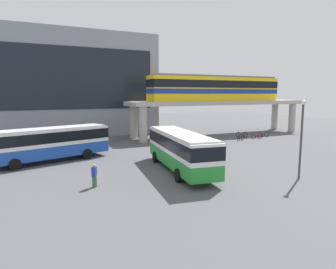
{
  "coord_description": "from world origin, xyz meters",
  "views": [
    {
      "loc": [
        -10.54,
        -20.08,
        6.36
      ],
      "look_at": [
        2.31,
        7.3,
        2.2
      ],
      "focal_mm": 31.44,
      "sensor_mm": 36.0,
      "label": 1
    }
  ],
  "objects_px": {
    "bicycle_black": "(242,134)",
    "bus_main": "(180,147)",
    "bicycle_brown": "(243,136)",
    "bus_secondary": "(50,141)",
    "pedestrian_waiting_near_stop": "(94,176)",
    "bicycle_green": "(263,134)",
    "station_building": "(58,85)",
    "bicycle_red": "(257,136)",
    "train": "(217,88)",
    "bicycle_blue": "(240,138)",
    "bicycle_silver": "(174,141)"
  },
  "relations": [
    {
      "from": "bicycle_black",
      "to": "bus_main",
      "type": "bearing_deg",
      "value": -142.28
    },
    {
      "from": "bicycle_black",
      "to": "bicycle_brown",
      "type": "height_order",
      "value": "same"
    },
    {
      "from": "bus_main",
      "to": "bus_secondary",
      "type": "relative_size",
      "value": 1.0
    },
    {
      "from": "bicycle_brown",
      "to": "pedestrian_waiting_near_stop",
      "type": "relative_size",
      "value": 1.1
    },
    {
      "from": "bus_secondary",
      "to": "bicycle_green",
      "type": "bearing_deg",
      "value": 7.9
    },
    {
      "from": "station_building",
      "to": "bus_main",
      "type": "xyz_separation_m",
      "value": [
        6.94,
        -27.94,
        -5.83
      ]
    },
    {
      "from": "bus_main",
      "to": "bicycle_black",
      "type": "relative_size",
      "value": 6.74
    },
    {
      "from": "bicycle_brown",
      "to": "bicycle_red",
      "type": "distance_m",
      "value": 1.97
    },
    {
      "from": "train",
      "to": "bicycle_black",
      "type": "relative_size",
      "value": 13.24
    },
    {
      "from": "bus_main",
      "to": "bicycle_green",
      "type": "distance_m",
      "value": 23.98
    },
    {
      "from": "train",
      "to": "bicycle_green",
      "type": "xyz_separation_m",
      "value": [
        5.36,
        -4.75,
        -6.95
      ]
    },
    {
      "from": "bicycle_black",
      "to": "station_building",
      "type": "bearing_deg",
      "value": 149.42
    },
    {
      "from": "station_building",
      "to": "bicycle_green",
      "type": "xyz_separation_m",
      "value": [
        27.47,
        -15.65,
        -7.46
      ]
    },
    {
      "from": "bus_main",
      "to": "bicycle_blue",
      "type": "height_order",
      "value": "bus_main"
    },
    {
      "from": "bicycle_green",
      "to": "pedestrian_waiting_near_stop",
      "type": "bearing_deg",
      "value": -153.77
    },
    {
      "from": "bicycle_black",
      "to": "train",
      "type": "bearing_deg",
      "value": 123.19
    },
    {
      "from": "station_building",
      "to": "train",
      "type": "bearing_deg",
      "value": -26.24
    },
    {
      "from": "bicycle_black",
      "to": "pedestrian_waiting_near_stop",
      "type": "xyz_separation_m",
      "value": [
        -24.89,
        -15.0,
        0.4
      ]
    },
    {
      "from": "bicycle_green",
      "to": "bicycle_red",
      "type": "bearing_deg",
      "value": -150.7
    },
    {
      "from": "bus_main",
      "to": "pedestrian_waiting_near_stop",
      "type": "bearing_deg",
      "value": -168.65
    },
    {
      "from": "bicycle_green",
      "to": "bicycle_silver",
      "type": "distance_m",
      "value": 14.92
    },
    {
      "from": "station_building",
      "to": "bus_main",
      "type": "bearing_deg",
      "value": -76.05
    },
    {
      "from": "station_building",
      "to": "bicycle_silver",
      "type": "xyz_separation_m",
      "value": [
        12.55,
        -15.45,
        -7.46
      ]
    },
    {
      "from": "station_building",
      "to": "train",
      "type": "distance_m",
      "value": 24.65
    },
    {
      "from": "bicycle_black",
      "to": "bicycle_silver",
      "type": "bearing_deg",
      "value": -175.03
    },
    {
      "from": "bicycle_black",
      "to": "bicycle_brown",
      "type": "relative_size",
      "value": 0.94
    },
    {
      "from": "bicycle_black",
      "to": "bicycle_green",
      "type": "height_order",
      "value": "same"
    },
    {
      "from": "bus_secondary",
      "to": "bicycle_brown",
      "type": "height_order",
      "value": "bus_secondary"
    },
    {
      "from": "bus_main",
      "to": "bicycle_red",
      "type": "relative_size",
      "value": 6.35
    },
    {
      "from": "bicycle_black",
      "to": "bicycle_red",
      "type": "bearing_deg",
      "value": -76.56
    },
    {
      "from": "train",
      "to": "bicycle_brown",
      "type": "distance_m",
      "value": 8.59
    },
    {
      "from": "station_building",
      "to": "train",
      "type": "relative_size",
      "value": 1.33
    },
    {
      "from": "station_building",
      "to": "bicycle_green",
      "type": "distance_m",
      "value": 32.49
    },
    {
      "from": "bicycle_blue",
      "to": "pedestrian_waiting_near_stop",
      "type": "xyz_separation_m",
      "value": [
        -22.42,
        -12.22,
        0.4
      ]
    },
    {
      "from": "train",
      "to": "pedestrian_waiting_near_stop",
      "type": "bearing_deg",
      "value": -140.64
    },
    {
      "from": "bus_secondary",
      "to": "bicycle_red",
      "type": "distance_m",
      "value": 27.87
    },
    {
      "from": "train",
      "to": "bicycle_brown",
      "type": "height_order",
      "value": "train"
    },
    {
      "from": "station_building",
      "to": "bicycle_brown",
      "type": "bearing_deg",
      "value": -33.78
    },
    {
      "from": "bus_secondary",
      "to": "bicycle_black",
      "type": "distance_m",
      "value": 27.64
    },
    {
      "from": "train",
      "to": "bicycle_blue",
      "type": "bearing_deg",
      "value": -91.52
    },
    {
      "from": "train",
      "to": "bicycle_blue",
      "type": "height_order",
      "value": "train"
    },
    {
      "from": "bicycle_silver",
      "to": "bicycle_black",
      "type": "bearing_deg",
      "value": 4.97
    },
    {
      "from": "bicycle_silver",
      "to": "pedestrian_waiting_near_stop",
      "type": "relative_size",
      "value": 1.08
    },
    {
      "from": "bicycle_silver",
      "to": "bicycle_green",
      "type": "bearing_deg",
      "value": -0.76
    },
    {
      "from": "bus_main",
      "to": "bus_secondary",
      "type": "bearing_deg",
      "value": 139.78
    },
    {
      "from": "train",
      "to": "bus_main",
      "type": "bearing_deg",
      "value": -131.68
    },
    {
      "from": "bicycle_black",
      "to": "bicycle_green",
      "type": "bearing_deg",
      "value": -21.89
    },
    {
      "from": "bicycle_red",
      "to": "bicycle_brown",
      "type": "bearing_deg",
      "value": 139.59
    },
    {
      "from": "bicycle_blue",
      "to": "bicycle_red",
      "type": "distance_m",
      "value": 3.1
    },
    {
      "from": "station_building",
      "to": "bicycle_silver",
      "type": "height_order",
      "value": "station_building"
    }
  ]
}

